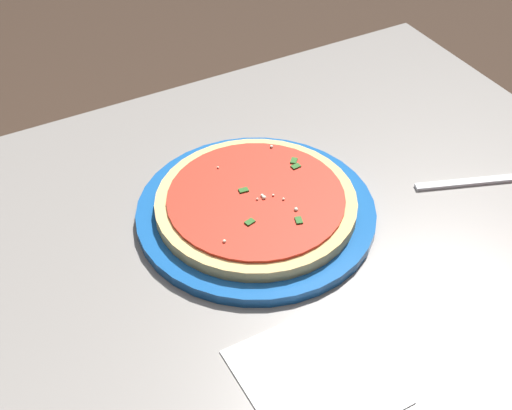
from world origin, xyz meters
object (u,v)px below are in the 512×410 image
(pizza, at_px, (256,203))
(fork, at_px, (490,180))
(serving_plate, at_px, (256,213))
(napkin_loose_left, at_px, (315,377))

(pizza, bearing_deg, fork, -16.01)
(serving_plate, relative_size, napkin_loose_left, 2.04)
(pizza, height_order, napkin_loose_left, pizza)
(serving_plate, height_order, napkin_loose_left, serving_plate)
(serving_plate, distance_m, napkin_loose_left, 0.25)
(serving_plate, relative_size, pizza, 1.20)
(serving_plate, relative_size, fork, 1.69)
(fork, bearing_deg, napkin_loose_left, -157.84)
(napkin_loose_left, bearing_deg, pizza, 75.38)
(fork, bearing_deg, serving_plate, 163.99)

